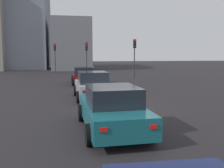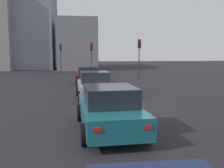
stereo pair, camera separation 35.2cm
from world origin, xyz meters
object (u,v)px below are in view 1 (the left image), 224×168
(traffic_light_far_left, at_px, (135,51))
(car_teal_right_third, at_px, (112,109))
(car_maroon_right_lead, at_px, (84,76))
(traffic_light_near_left, at_px, (55,52))
(car_silver_right_second, at_px, (92,86))
(traffic_light_near_right, at_px, (87,52))

(traffic_light_far_left, bearing_deg, car_teal_right_third, -24.26)
(car_teal_right_third, xyz_separation_m, traffic_light_far_left, (17.75, -5.69, 2.23))
(car_maroon_right_lead, bearing_deg, traffic_light_near_left, 12.84)
(car_silver_right_second, xyz_separation_m, traffic_light_near_left, (20.75, 2.96, 2.11))
(car_teal_right_third, relative_size, traffic_light_far_left, 1.08)
(traffic_light_far_left, bearing_deg, traffic_light_near_left, -143.34)
(car_maroon_right_lead, xyz_separation_m, car_teal_right_third, (-13.75, 0.01, 0.02))
(car_maroon_right_lead, distance_m, traffic_light_far_left, 7.31)
(car_silver_right_second, xyz_separation_m, traffic_light_far_left, (11.51, -5.70, 2.21))
(car_maroon_right_lead, height_order, car_silver_right_second, car_silver_right_second)
(car_silver_right_second, bearing_deg, traffic_light_near_right, -4.79)
(car_maroon_right_lead, height_order, car_teal_right_third, car_teal_right_third)
(car_maroon_right_lead, distance_m, car_teal_right_third, 13.75)
(car_silver_right_second, height_order, traffic_light_far_left, traffic_light_far_left)
(car_teal_right_third, xyz_separation_m, traffic_light_near_right, (21.20, -0.87, 2.09))
(traffic_light_near_left, relative_size, traffic_light_near_right, 1.01)
(traffic_light_near_left, bearing_deg, traffic_light_near_right, 32.74)
(car_teal_right_third, distance_m, traffic_light_far_left, 18.77)
(car_maroon_right_lead, relative_size, traffic_light_near_right, 1.10)
(car_teal_right_third, height_order, traffic_light_near_right, traffic_light_near_right)
(car_silver_right_second, relative_size, traffic_light_near_right, 1.04)
(car_teal_right_third, relative_size, traffic_light_near_left, 1.12)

